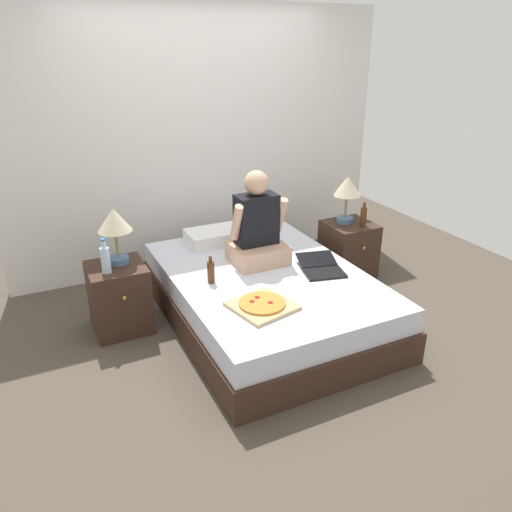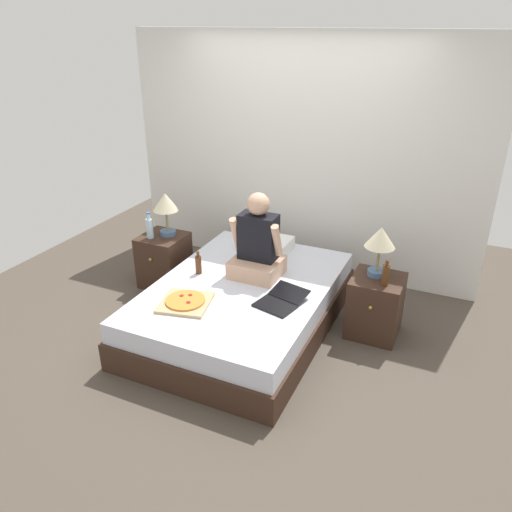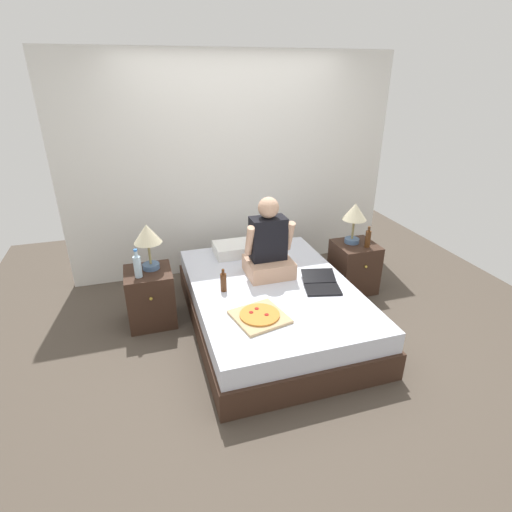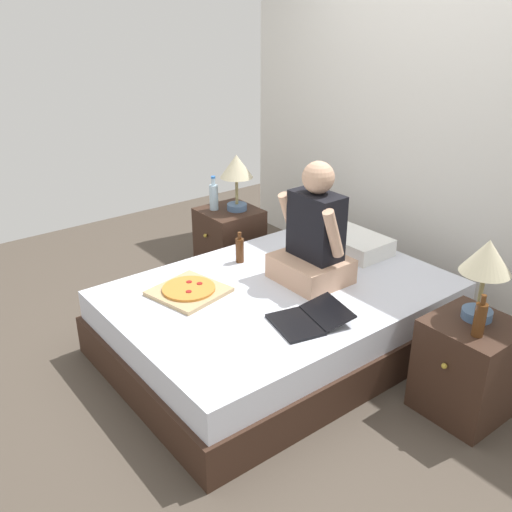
{
  "view_description": "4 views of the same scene",
  "coord_description": "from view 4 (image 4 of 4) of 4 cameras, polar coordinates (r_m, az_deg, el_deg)",
  "views": [
    {
      "loc": [
        -1.67,
        -3.25,
        2.19
      ],
      "look_at": [
        -0.09,
        -0.0,
        0.6
      ],
      "focal_mm": 35.0,
      "sensor_mm": 36.0,
      "label": 1
    },
    {
      "loc": [
        1.73,
        -3.49,
        2.57
      ],
      "look_at": [
        0.14,
        -0.02,
        0.75
      ],
      "focal_mm": 35.0,
      "sensor_mm": 36.0,
      "label": 2
    },
    {
      "loc": [
        -1.12,
        -3.11,
        2.27
      ],
      "look_at": [
        -0.15,
        0.04,
        0.74
      ],
      "focal_mm": 28.0,
      "sensor_mm": 36.0,
      "label": 3
    },
    {
      "loc": [
        2.43,
        -2.09,
        2.1
      ],
      "look_at": [
        -0.04,
        -0.16,
        0.68
      ],
      "focal_mm": 40.0,
      "sensor_mm": 36.0,
      "label": 4
    }
  ],
  "objects": [
    {
      "name": "pizza_box",
      "position": [
        3.55,
        -6.73,
        -3.45
      ],
      "size": [
        0.48,
        0.48,
        0.05
      ],
      "color": "tan",
      "rests_on": "bed"
    },
    {
      "name": "person_seated",
      "position": [
        3.61,
        5.8,
        1.79
      ],
      "size": [
        0.47,
        0.4,
        0.78
      ],
      "color": "tan",
      "rests_on": "bed"
    },
    {
      "name": "bed",
      "position": [
        3.72,
        2.37,
        -6.17
      ],
      "size": [
        1.5,
        2.13,
        0.44
      ],
      "color": "#382319",
      "rests_on": "ground"
    },
    {
      "name": "ground_plane",
      "position": [
        3.83,
        2.31,
        -8.95
      ],
      "size": [
        5.87,
        5.87,
        0.0
      ],
      "primitive_type": "plane",
      "color": "#4C4238"
    },
    {
      "name": "lamp_on_left_nightstand",
      "position": [
        4.49,
        -1.97,
        8.57
      ],
      "size": [
        0.26,
        0.26,
        0.45
      ],
      "color": "#4C6B93",
      "rests_on": "nightstand_left"
    },
    {
      "name": "pillow",
      "position": [
        4.16,
        9.64,
        1.34
      ],
      "size": [
        0.52,
        0.34,
        0.12
      ],
      "primitive_type": "cube",
      "color": "white",
      "rests_on": "bed"
    },
    {
      "name": "wall_back",
      "position": [
        4.36,
        17.45,
        11.97
      ],
      "size": [
        3.87,
        0.12,
        2.5
      ],
      "primitive_type": "cube",
      "color": "silver",
      "rests_on": "ground"
    },
    {
      "name": "nightstand_left",
      "position": [
        4.7,
        -2.65,
        1.46
      ],
      "size": [
        0.44,
        0.47,
        0.56
      ],
      "color": "#382319",
      "rests_on": "ground"
    },
    {
      "name": "beer_bottle",
      "position": [
        3.06,
        21.47,
        -5.87
      ],
      "size": [
        0.06,
        0.06,
        0.23
      ],
      "color": "#512D14",
      "rests_on": "nightstand_right"
    },
    {
      "name": "beer_bottle_on_bed",
      "position": [
        3.91,
        -1.64,
        0.64
      ],
      "size": [
        0.06,
        0.06,
        0.22
      ],
      "color": "#4C2811",
      "rests_on": "bed"
    },
    {
      "name": "nightstand_right",
      "position": [
        3.35,
        20.4,
        -10.4
      ],
      "size": [
        0.44,
        0.47,
        0.56
      ],
      "color": "#382319",
      "rests_on": "ground"
    },
    {
      "name": "laptop",
      "position": [
        3.22,
        5.0,
        -6.41
      ],
      "size": [
        0.4,
        0.48,
        0.07
      ],
      "color": "black",
      "rests_on": "bed"
    },
    {
      "name": "lamp_on_right_nightstand",
      "position": [
        3.12,
        22.04,
        -0.59
      ],
      "size": [
        0.26,
        0.26,
        0.45
      ],
      "color": "#4C6B93",
      "rests_on": "nightstand_right"
    },
    {
      "name": "water_bottle",
      "position": [
        4.57,
        -4.25,
        5.98
      ],
      "size": [
        0.07,
        0.07,
        0.28
      ],
      "color": "silver",
      "rests_on": "nightstand_left"
    }
  ]
}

